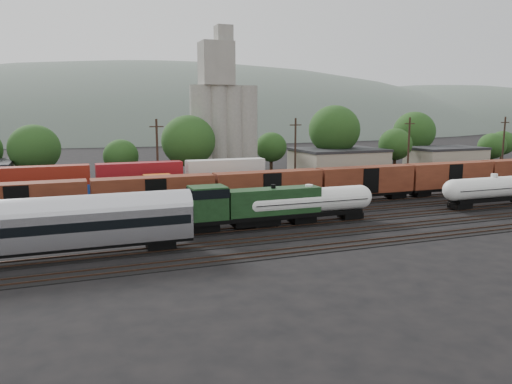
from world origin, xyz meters
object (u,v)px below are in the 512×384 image
object	(u,v)px
tank_car_a	(309,202)
orange_locomotive	(190,189)
passenger_coach	(55,224)
green_locomotive	(247,205)
grain_silo	(223,121)

from	to	relation	value
tank_car_a	orange_locomotive	world-z (taller)	orange_locomotive
tank_car_a	passenger_coach	distance (m)	28.18
green_locomotive	passenger_coach	xyz separation A→B (m)	(-19.95, -5.00, 0.62)
orange_locomotive	grain_silo	size ratio (longest dim) A/B	0.61
orange_locomotive	grain_silo	world-z (taller)	grain_silo
passenger_coach	grain_silo	world-z (taller)	grain_silo
green_locomotive	grain_silo	size ratio (longest dim) A/B	0.64
green_locomotive	grain_silo	distance (m)	43.07
orange_locomotive	grain_silo	xyz separation A→B (m)	(12.96, 26.00, 8.71)
tank_car_a	grain_silo	distance (m)	41.96
tank_car_a	orange_locomotive	size ratio (longest dim) A/B	0.95
passenger_coach	grain_silo	size ratio (longest dim) A/B	0.84
grain_silo	passenger_coach	bearing A→B (deg)	-123.17
green_locomotive	orange_locomotive	distance (m)	15.27
tank_car_a	orange_locomotive	xyz separation A→B (m)	(-10.62, 15.00, -0.10)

